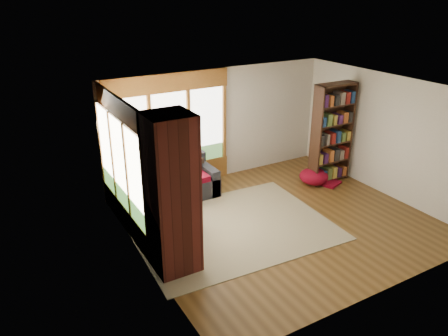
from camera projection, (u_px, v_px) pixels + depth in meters
name	position (u px, v px, depth m)	size (l,w,h in m)	color
floor	(280.00, 221.00, 8.58)	(5.50, 5.50, 0.00)	#503416
ceiling	(287.00, 90.00, 7.58)	(5.50, 5.50, 0.00)	white
wall_back	(218.00, 125.00, 10.08)	(5.50, 0.04, 2.60)	silver
wall_front	(392.00, 217.00, 6.08)	(5.50, 0.04, 2.60)	silver
wall_left	(142.00, 192.00, 6.82)	(0.04, 5.00, 2.60)	silver
wall_right	(387.00, 136.00, 9.34)	(0.04, 5.00, 2.60)	silver
windows_back	(170.00, 131.00, 9.48)	(2.82, 0.10, 1.90)	#996227
windows_left	(120.00, 163.00, 7.77)	(0.10, 2.62, 1.90)	#996227
roller_blind	(106.00, 129.00, 8.29)	(0.03, 0.72, 0.90)	gray
brick_chimney	(172.00, 195.00, 6.70)	(0.70, 0.70, 2.60)	#471914
sectional_sofa	(154.00, 196.00, 8.93)	(2.20, 2.20, 0.80)	black
area_rug	(232.00, 227.00, 8.33)	(3.66, 2.80, 0.01)	beige
bookshelf	(332.00, 134.00, 9.92)	(0.99, 0.33, 2.31)	#371E12
pouf	(314.00, 176.00, 10.12)	(0.67, 0.67, 0.36)	maroon
dog_tan	(171.00, 174.00, 8.79)	(0.95, 0.90, 0.47)	brown
dog_brindle	(172.00, 189.00, 8.13)	(0.81, 0.94, 0.46)	black
throw_pillows	(156.00, 173.00, 8.83)	(1.98, 1.68, 0.45)	#2F2319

